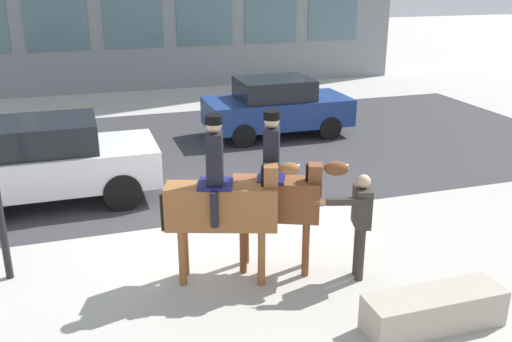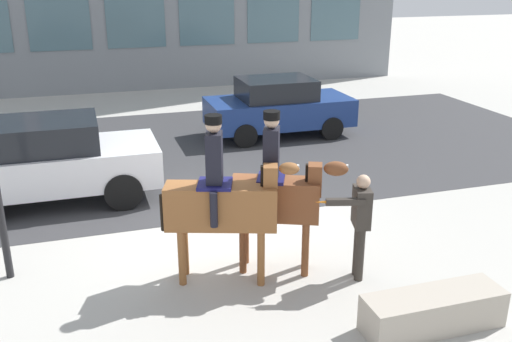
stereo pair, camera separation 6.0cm
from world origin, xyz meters
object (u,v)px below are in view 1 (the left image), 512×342
mounted_horse_lead (223,201)px  street_car_near_lane (49,160)px  planter_ledge (434,310)px  street_car_far_lane (277,107)px  pedestrian_bystander (360,218)px  mounted_horse_companion (278,193)px

mounted_horse_lead → street_car_near_lane: (-2.48, 3.94, -0.39)m
street_car_near_lane → planter_ledge: (4.73, -5.92, -0.62)m
street_car_far_lane → planter_ledge: size_ratio=2.11×
pedestrian_bystander → planter_ledge: size_ratio=0.88×
pedestrian_bystander → street_car_far_lane: size_ratio=0.42×
planter_ledge → pedestrian_bystander: bearing=103.5°
mounted_horse_lead → street_car_far_lane: 7.87m
mounted_horse_companion → planter_ledge: size_ratio=1.34×
mounted_horse_lead → pedestrian_bystander: (1.90, -0.54, -0.29)m
street_car_near_lane → mounted_horse_companion: bearing=-49.5°
mounted_horse_lead → planter_ledge: mounted_horse_lead is taller
street_car_far_lane → mounted_horse_companion: bearing=-109.5°
street_car_far_lane → planter_ledge: street_car_far_lane is taller
mounted_horse_companion → pedestrian_bystander: size_ratio=1.53×
mounted_horse_companion → mounted_horse_lead: bearing=-153.0°
planter_ledge → mounted_horse_lead: bearing=138.6°
street_car_far_lane → pedestrian_bystander: bearing=-100.7°
street_car_near_lane → street_car_far_lane: (5.83, 3.17, -0.05)m
street_car_near_lane → planter_ledge: street_car_near_lane is taller
mounted_horse_companion → street_car_near_lane: (-3.32, 3.89, -0.39)m
mounted_horse_lead → pedestrian_bystander: bearing=2.5°
mounted_horse_companion → planter_ledge: (1.41, -2.04, -1.01)m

